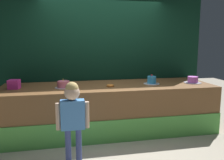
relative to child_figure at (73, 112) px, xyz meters
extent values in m
plane|color=#BCB29E|center=(0.71, 0.57, -0.74)|extent=(12.00, 12.00, 0.00)
cube|color=brown|center=(0.71, 1.15, -0.31)|extent=(3.88, 1.17, 0.87)
cube|color=#59B24C|center=(0.71, 0.56, -0.55)|extent=(3.88, 0.02, 0.39)
cube|color=black|center=(0.71, 1.83, 0.65)|extent=(4.38, 0.08, 2.78)
cylinder|color=#3F4C8C|center=(-0.07, 0.00, -0.49)|extent=(0.08, 0.08, 0.51)
cylinder|color=#3F4C8C|center=(0.07, 0.00, -0.49)|extent=(0.08, 0.08, 0.51)
cube|color=#4C8CD8|center=(0.00, 0.00, -0.04)|extent=(0.32, 0.14, 0.40)
cylinder|color=beige|center=(-0.19, 0.00, -0.05)|extent=(0.06, 0.06, 0.36)
cylinder|color=beige|center=(0.19, 0.00, -0.05)|extent=(0.06, 0.06, 0.36)
sphere|color=beige|center=(0.00, 0.00, 0.26)|extent=(0.20, 0.20, 0.20)
sphere|color=tan|center=(0.00, 0.00, 0.32)|extent=(0.17, 0.17, 0.17)
cube|color=#E435A2|center=(-0.94, 1.14, 0.21)|extent=(0.20, 0.19, 0.16)
torus|color=orange|center=(0.71, 1.01, 0.15)|extent=(0.13, 0.13, 0.04)
cylinder|color=silver|center=(-0.11, 1.05, 0.13)|extent=(0.29, 0.29, 0.01)
cylinder|color=pink|center=(-0.11, 1.05, 0.19)|extent=(0.21, 0.21, 0.11)
cone|color=#F2E566|center=(-0.11, 1.05, 0.27)|extent=(0.02, 0.02, 0.05)
cylinder|color=silver|center=(1.54, 1.11, 0.13)|extent=(0.30, 0.30, 0.01)
cylinder|color=#3399D8|center=(1.54, 1.11, 0.21)|extent=(0.17, 0.17, 0.14)
sphere|color=red|center=(1.54, 1.11, 0.29)|extent=(0.03, 0.03, 0.03)
cylinder|color=silver|center=(2.36, 1.05, 0.13)|extent=(0.33, 0.33, 0.01)
cylinder|color=#CC66D8|center=(2.36, 1.05, 0.20)|extent=(0.20, 0.20, 0.12)
camera|label=1|loc=(-0.09, -3.05, 0.93)|focal=37.59mm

